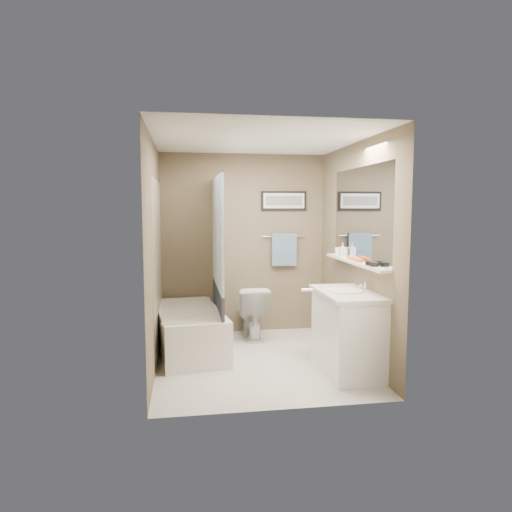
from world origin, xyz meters
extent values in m
plane|color=silver|center=(0.00, 0.00, 0.00)|extent=(2.50, 2.50, 0.00)
cube|color=white|center=(0.00, 0.00, 2.38)|extent=(2.20, 2.50, 0.04)
cube|color=brown|center=(0.00, 1.23, 1.20)|extent=(2.20, 0.04, 2.40)
cube|color=brown|center=(0.00, -1.23, 1.20)|extent=(2.20, 0.04, 2.40)
cube|color=brown|center=(-1.08, 0.00, 1.20)|extent=(0.04, 2.50, 2.40)
cube|color=brown|center=(1.08, 0.00, 1.20)|extent=(0.04, 2.50, 2.40)
cube|color=#BEB390|center=(-1.09, 0.50, 1.00)|extent=(0.02, 1.55, 2.00)
cylinder|color=silver|center=(-0.40, 0.50, 2.05)|extent=(0.02, 1.55, 0.02)
cube|color=white|center=(-0.40, 0.50, 1.40)|extent=(0.03, 1.45, 1.28)
cube|color=#232D43|center=(-0.40, 0.50, 0.58)|extent=(0.03, 1.45, 0.36)
cube|color=silver|center=(1.09, -0.15, 1.62)|extent=(0.02, 1.60, 1.00)
cube|color=silver|center=(1.04, -0.15, 1.10)|extent=(0.12, 1.60, 0.03)
cylinder|color=silver|center=(0.55, 1.22, 1.30)|extent=(0.60, 0.02, 0.02)
cube|color=#7FA1B9|center=(0.55, 1.20, 1.12)|extent=(0.34, 0.05, 0.44)
cube|color=black|center=(0.55, 1.23, 1.78)|extent=(0.62, 0.02, 0.26)
cube|color=white|center=(0.55, 1.22, 1.78)|extent=(0.56, 0.00, 0.20)
cube|color=#595959|center=(0.55, 1.22, 1.78)|extent=(0.50, 0.00, 0.13)
cube|color=silver|center=(0.55, -1.24, 1.00)|extent=(0.80, 0.02, 2.00)
cylinder|color=silver|center=(0.22, -1.19, 1.00)|extent=(0.10, 0.02, 0.02)
cube|color=white|center=(-0.75, 0.45, 0.25)|extent=(0.90, 1.58, 0.50)
cube|color=beige|center=(-0.75, 0.45, 0.50)|extent=(0.56, 1.36, 0.02)
imported|color=silver|center=(0.06, 0.91, 0.34)|extent=(0.39, 0.68, 0.69)
cube|color=white|center=(0.85, -0.48, 0.40)|extent=(0.51, 0.90, 0.80)
cube|color=beige|center=(0.84, -0.48, 0.82)|extent=(0.54, 0.96, 0.04)
cylinder|color=white|center=(0.83, -0.48, 0.85)|extent=(0.34, 0.34, 0.01)
cylinder|color=white|center=(1.03, -0.48, 0.89)|extent=(0.02, 0.02, 0.10)
sphere|color=silver|center=(1.03, -0.38, 0.87)|extent=(0.05, 0.05, 0.05)
cylinder|color=black|center=(1.04, -0.67, 1.14)|extent=(0.09, 0.09, 0.04)
cylinder|color=black|center=(1.04, -0.57, 1.14)|extent=(0.09, 0.09, 0.04)
cylinder|color=#DF511F|center=(1.04, -0.24, 1.14)|extent=(0.05, 0.22, 0.04)
cylinder|color=orange|center=(1.04, -0.11, 1.14)|extent=(0.06, 0.22, 0.04)
cube|color=pink|center=(1.04, 0.02, 1.12)|extent=(0.05, 0.16, 0.01)
cylinder|color=white|center=(1.04, 0.37, 1.17)|extent=(0.08, 0.08, 0.10)
imported|color=#999999|center=(1.04, 0.23, 1.20)|extent=(0.08, 0.08, 0.16)
camera|label=1|loc=(-0.78, -4.84, 1.68)|focal=32.00mm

